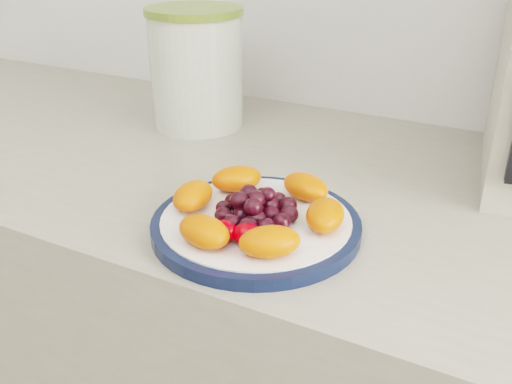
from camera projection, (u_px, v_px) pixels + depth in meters
The scene contains 5 objects.
plate_rim at pixel (256, 225), 0.65m from camera, with size 0.24×0.24×0.01m, color #0C1632.
plate_face at pixel (256, 225), 0.65m from camera, with size 0.22×0.22×0.02m, color white.
canister at pixel (197, 72), 0.95m from camera, with size 0.15×0.15×0.18m, color #415A1C.
canister_lid at pixel (194, 11), 0.91m from camera, with size 0.16×0.16×0.01m, color olive.
fruit_plate at pixel (255, 208), 0.64m from camera, with size 0.21×0.21×0.03m.
Camera 1 is at (0.25, 0.53, 1.23)m, focal length 40.00 mm.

